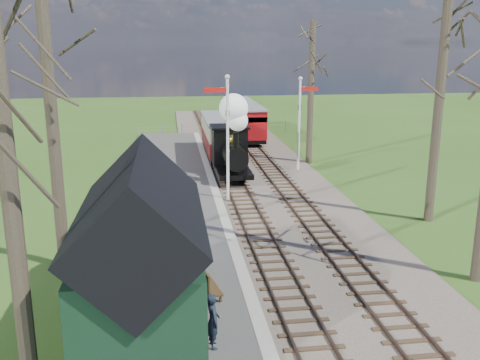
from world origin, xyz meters
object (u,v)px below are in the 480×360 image
at_px(red_carriage_a, 248,123).
at_px(person, 213,321).
at_px(locomotive, 232,142).
at_px(semaphore_far, 301,117).
at_px(semaphore_near, 226,130).
at_px(red_carriage_b, 239,114).
at_px(sign_board, 194,239).
at_px(bench, 205,281).
at_px(coach, 221,135).
at_px(station_shed, 142,256).

xyz_separation_m(red_carriage_a, person, (-5.15, -28.78, -0.67)).
bearing_deg(locomotive, semaphore_far, 23.70).
distance_m(semaphore_near, red_carriage_b, 21.45).
distance_m(semaphore_far, locomotive, 4.92).
bearing_deg(sign_board, red_carriage_a, 76.84).
xyz_separation_m(semaphore_near, bench, (-1.78, -10.22, -3.00)).
bearing_deg(coach, person, -96.25).
distance_m(semaphore_far, red_carriage_a, 9.90).
bearing_deg(red_carriage_a, station_shed, -104.04).
bearing_deg(red_carriage_a, bench, -101.28).
height_order(semaphore_near, red_carriage_b, semaphore_near).
bearing_deg(locomotive, red_carriage_a, 77.21).
height_order(station_shed, sign_board, station_shed).
bearing_deg(red_carriage_b, station_shed, -101.78).
height_order(red_carriage_b, bench, red_carriage_b).
distance_m(semaphore_near, sign_board, 7.94).
relative_size(locomotive, red_carriage_a, 0.89).
xyz_separation_m(locomotive, sign_board, (-2.71, -11.25, -1.42)).
xyz_separation_m(semaphore_near, sign_board, (-1.95, -7.17, -2.80)).
bearing_deg(red_carriage_b, red_carriage_a, -90.00).
xyz_separation_m(red_carriage_a, red_carriage_b, (0.00, 5.50, 0.00)).
relative_size(coach, sign_board, 6.27).
xyz_separation_m(station_shed, semaphore_near, (3.53, 12.00, 1.35)).
distance_m(semaphore_near, coach, 10.37).
xyz_separation_m(station_shed, red_carriage_a, (6.90, 27.59, -0.67)).
height_order(locomotive, red_carriage_a, locomotive).
height_order(station_shed, locomotive, locomotive).
relative_size(station_shed, coach, 0.80).
distance_m(coach, sign_board, 17.55).
height_order(semaphore_near, sign_board, semaphore_near).
bearing_deg(locomotive, bench, -100.06).
bearing_deg(semaphore_near, semaphore_far, 49.40).
distance_m(semaphore_far, coach, 6.26).
xyz_separation_m(station_shed, person, (1.74, -1.19, -1.34)).
height_order(coach, bench, coach).
xyz_separation_m(locomotive, bench, (-2.54, -14.30, -1.62)).
distance_m(semaphore_far, person, 20.55).
height_order(coach, red_carriage_b, coach).
relative_size(semaphore_far, locomotive, 1.17).
bearing_deg(red_carriage_b, locomotive, -98.73).
bearing_deg(person, bench, -6.15).
bearing_deg(station_shed, red_carriage_b, 78.22).
bearing_deg(red_carriage_a, red_carriage_b, 90.00).
xyz_separation_m(semaphore_near, semaphore_far, (5.14, 6.00, -0.27)).
bearing_deg(station_shed, semaphore_near, 73.62).
xyz_separation_m(bench, person, (-0.01, -2.97, 0.30)).
bearing_deg(semaphore_far, sign_board, -118.31).
bearing_deg(red_carriage_a, sign_board, -103.16).
bearing_deg(person, station_shed, 49.61).
relative_size(semaphore_near, sign_board, 4.97).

